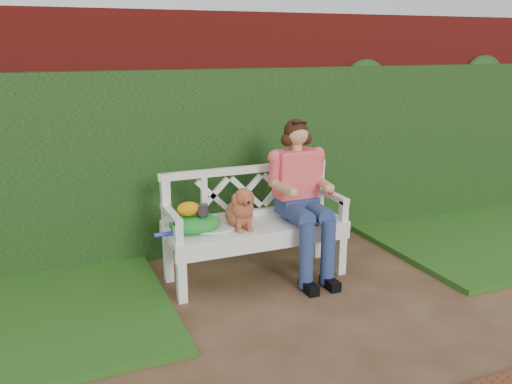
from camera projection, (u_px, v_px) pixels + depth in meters
name	position (u px, v px, depth m)	size (l,w,h in m)	color
ground	(341.00, 317.00, 3.92)	(60.00, 60.00, 0.00)	#402A1A
brick_wall	(244.00, 130.00, 5.33)	(10.00, 0.30, 2.20)	maroon
ivy_hedge	(253.00, 159.00, 5.20)	(10.00, 0.18, 1.70)	#336021
grass_right	(495.00, 233.00, 5.61)	(2.60, 2.00, 0.05)	#2D5D1D
garden_bench	(256.00, 251.00, 4.54)	(1.58, 0.60, 0.48)	white
seated_woman	(298.00, 202.00, 4.56)	(0.53, 0.71, 1.26)	#EB5153
dog	(240.00, 207.00, 4.32)	(0.24, 0.32, 0.36)	brown
tennis_racket	(210.00, 228.00, 4.31)	(0.70, 0.29, 0.03)	white
green_bag	(195.00, 223.00, 4.26)	(0.41, 0.32, 0.14)	#1E9129
camera_item	(200.00, 210.00, 4.24)	(0.12, 0.09, 0.08)	#272424
baseball_glove	(188.00, 209.00, 4.20)	(0.18, 0.13, 0.11)	orange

